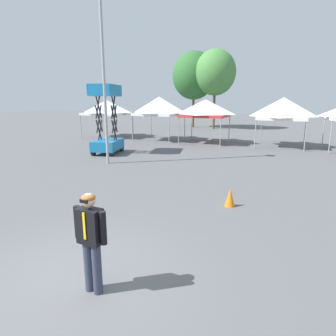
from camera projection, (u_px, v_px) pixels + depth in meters
The scene contains 12 objects.
ground_plane at pixel (76, 280), 5.28m from camera, with size 140.00×140.00×0.00m, color #5B5B5E.
canopy_tent_far_right at pixel (107, 108), 25.35m from camera, with size 3.63×3.63×3.24m.
canopy_tent_behind_left at pixel (159, 106), 23.30m from camera, with size 3.54×3.54×3.52m.
canopy_tent_left_of_center at pixel (205, 108), 21.64m from camera, with size 3.32×3.32×3.30m.
canopy_tent_far_left at pixel (283, 108), 19.94m from camera, with size 3.39×3.39×3.44m.
scissor_lift at pixel (107, 133), 17.63m from camera, with size 1.89×2.56×4.14m.
person_foreground at pixel (91, 236), 4.74m from camera, with size 0.65×0.27×1.78m.
light_pole_near_lift at pixel (103, 53), 13.82m from camera, with size 0.36×0.36×9.77m.
tree_behind_tents_center at pixel (194, 76), 33.95m from camera, with size 5.08×5.08×8.90m.
tree_behind_tents_left at pixel (215, 73), 32.00m from camera, with size 4.58×4.58×8.79m.
traffic_cone_lot_center at pixel (230, 197), 8.90m from camera, with size 0.32×0.32×0.58m, color orange.
traffic_cone_near_barrier at pixel (86, 203), 8.55m from camera, with size 0.32×0.32×0.51m, color orange.
Camera 1 is at (3.34, -3.67, 3.23)m, focal length 30.62 mm.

